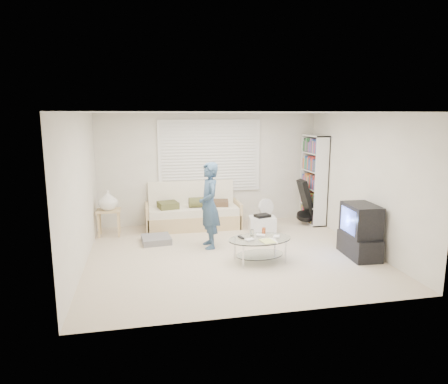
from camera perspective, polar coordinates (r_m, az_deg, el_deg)
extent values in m
plane|color=#C4B199|center=(7.27, 0.98, -8.83)|extent=(5.00, 5.00, 0.00)
cube|color=beige|center=(9.13, -2.07, 3.33)|extent=(5.00, 0.02, 2.50)
cube|color=beige|center=(4.83, 6.85, -3.67)|extent=(5.00, 0.02, 2.50)
cube|color=beige|center=(6.86, -19.82, 0.12)|extent=(0.02, 4.50, 2.50)
cube|color=beige|center=(7.87, 19.07, 1.50)|extent=(0.02, 4.50, 2.50)
cube|color=white|center=(6.84, 1.05, 11.27)|extent=(5.00, 4.50, 0.02)
cube|color=white|center=(9.07, -2.05, 5.18)|extent=(2.32, 0.06, 1.62)
cube|color=black|center=(9.05, -2.03, 5.17)|extent=(2.20, 0.01, 1.50)
cube|color=silver|center=(9.03, -2.01, 5.16)|extent=(2.16, 0.04, 1.50)
cube|color=silver|center=(9.05, -2.03, 5.17)|extent=(2.32, 0.08, 1.62)
cube|color=tan|center=(8.88, -4.40, -4.10)|extent=(2.00, 0.80, 0.32)
cube|color=beige|center=(8.80, -4.41, -2.63)|extent=(1.92, 0.74, 0.16)
cube|color=beige|center=(9.06, -4.71, -0.29)|extent=(1.92, 0.22, 0.61)
cube|color=tan|center=(8.78, -10.91, -3.63)|extent=(0.06, 0.80, 0.56)
cube|color=tan|center=(9.02, 1.91, -3.05)|extent=(0.06, 0.80, 0.56)
cube|color=#484625|center=(8.69, -8.00, -1.87)|extent=(0.47, 0.47, 0.14)
cylinder|color=#484625|center=(8.72, -3.40, -1.46)|extent=(0.50, 0.22, 0.22)
cube|color=#483724|center=(8.86, -0.57, -1.57)|extent=(0.42, 0.42, 0.12)
cube|color=gray|center=(7.98, -9.65, -6.70)|extent=(0.59, 0.59, 0.12)
cube|color=tan|center=(8.52, -16.18, -2.56)|extent=(0.48, 0.39, 0.04)
cube|color=tan|center=(8.47, -17.46, -4.62)|extent=(0.04, 0.04, 0.52)
cube|color=tan|center=(8.43, -14.84, -4.54)|extent=(0.04, 0.04, 0.52)
cube|color=tan|center=(8.75, -17.28, -4.12)|extent=(0.04, 0.04, 0.52)
cube|color=tan|center=(8.71, -14.74, -4.04)|extent=(0.04, 0.04, 0.52)
imported|color=white|center=(8.47, -16.26, -1.10)|extent=(0.39, 0.39, 0.41)
cube|color=white|center=(9.35, 12.72, 1.75)|extent=(0.32, 0.85, 2.02)
cube|color=black|center=(9.22, 11.76, -1.35)|extent=(0.41, 0.37, 1.01)
cylinder|color=black|center=(9.28, 11.46, -3.40)|extent=(0.37, 0.38, 0.20)
cylinder|color=white|center=(9.07, 5.95, -4.74)|extent=(0.26, 0.26, 0.03)
cylinder|color=white|center=(9.03, 5.98, -3.75)|extent=(0.04, 0.04, 0.32)
cylinder|color=white|center=(8.97, 6.01, -2.11)|extent=(0.39, 0.24, 0.38)
cylinder|color=white|center=(8.97, 6.01, -2.11)|extent=(0.11, 0.09, 0.10)
cube|color=white|center=(8.56, 5.49, -4.65)|extent=(0.60, 0.46, 0.33)
cube|color=black|center=(8.51, 5.51, -3.40)|extent=(0.36, 0.30, 0.06)
cube|color=black|center=(7.50, 18.75, -7.27)|extent=(0.50, 0.88, 0.38)
cube|color=black|center=(7.37, 18.98, -3.80)|extent=(0.52, 0.74, 0.56)
cube|color=#6680FE|center=(7.27, 17.37, -3.91)|extent=(0.05, 0.55, 0.42)
ellipsoid|color=silver|center=(6.82, 5.17, -6.70)|extent=(1.16, 0.80, 0.02)
ellipsoid|color=silver|center=(6.91, 5.13, -8.90)|extent=(0.88, 0.61, 0.01)
cylinder|color=silver|center=(6.57, 2.77, -9.31)|extent=(0.03, 0.03, 0.38)
cylinder|color=silver|center=(6.85, 8.81, -8.57)|extent=(0.03, 0.03, 0.38)
cylinder|color=silver|center=(6.96, 1.53, -8.12)|extent=(0.03, 0.03, 0.38)
cylinder|color=silver|center=(7.22, 7.29, -7.48)|extent=(0.03, 0.03, 0.38)
cube|color=white|center=(6.66, 3.68, -6.86)|extent=(0.17, 0.15, 0.04)
cube|color=white|center=(6.92, 5.25, -6.21)|extent=(0.18, 0.15, 0.04)
cube|color=white|center=(6.88, 7.50, -6.37)|extent=(0.15, 0.18, 0.04)
cylinder|color=silver|center=(6.93, 4.01, -5.83)|extent=(0.06, 0.06, 0.11)
cylinder|color=#CC5A2D|center=(7.03, 5.70, -5.58)|extent=(0.07, 0.07, 0.12)
cube|color=black|center=(6.82, 2.45, -6.48)|extent=(0.09, 0.18, 0.02)
cube|color=white|center=(6.70, 6.55, -6.95)|extent=(0.25, 0.32, 0.01)
cube|color=#D3DD73|center=(6.66, 6.23, -6.97)|extent=(0.24, 0.30, 0.01)
imported|color=navy|center=(7.42, -2.12, -1.93)|extent=(0.43, 0.62, 1.61)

